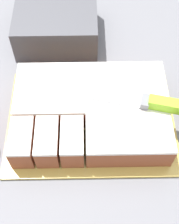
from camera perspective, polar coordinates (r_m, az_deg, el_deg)
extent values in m
plane|color=#9E9384|center=(1.55, 0.08, -17.25)|extent=(8.00, 8.00, 0.00)
cube|color=slate|center=(1.12, 0.11, -10.74)|extent=(1.40, 1.10, 0.92)
cube|color=gold|center=(0.67, 0.00, -1.55)|extent=(0.35, 0.26, 0.01)
cube|color=#994C2D|center=(0.67, -0.06, 2.99)|extent=(0.31, 0.13, 0.05)
cube|color=white|center=(0.65, -0.07, 4.57)|extent=(0.31, 0.13, 0.01)
cube|color=#994C2D|center=(0.62, 7.08, -5.22)|extent=(0.16, 0.09, 0.05)
cube|color=white|center=(0.59, 7.38, -3.84)|extent=(0.16, 0.09, 0.01)
cube|color=#994C2D|center=(0.62, -12.05, -5.62)|extent=(0.04, 0.08, 0.05)
cube|color=white|center=(0.60, -12.56, -4.27)|extent=(0.04, 0.08, 0.01)
cube|color=#994C2D|center=(0.61, -7.63, -5.62)|extent=(0.04, 0.08, 0.05)
cube|color=white|center=(0.59, -7.95, -4.26)|extent=(0.04, 0.08, 0.01)
cube|color=#994C2D|center=(0.61, -3.12, -5.60)|extent=(0.04, 0.08, 0.05)
cube|color=white|center=(0.58, -3.25, -4.23)|extent=(0.04, 0.08, 0.01)
cube|color=silver|center=(0.63, 1.08, 3.26)|extent=(0.21, 0.08, 0.00)
cube|color=slate|center=(0.62, 10.12, 1.87)|extent=(0.02, 0.03, 0.02)
cube|color=#8CCC26|center=(0.62, 14.97, 1.11)|extent=(0.10, 0.04, 0.02)
cube|color=#47474C|center=(0.81, -6.02, 15.78)|extent=(0.20, 0.18, 0.09)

